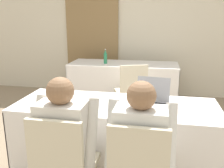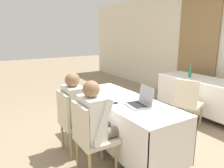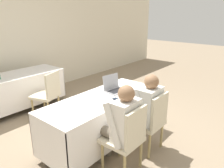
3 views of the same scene
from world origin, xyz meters
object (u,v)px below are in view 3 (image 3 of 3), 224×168
object	(u,v)px
laptop	(115,88)
chair_far_spare	(48,93)
chair_near_left	(127,137)
person_checkered_shirt	(121,123)
person_white_shirt	(145,108)
chair_near_right	(151,120)
cell_phone	(117,99)

from	to	relation	value
laptop	chair_far_spare	bearing A→B (deg)	111.50
chair_near_left	person_checkered_shirt	xyz separation A→B (m)	(0.00, 0.10, 0.16)
laptop	person_white_shirt	bearing A→B (deg)	-86.87
chair_far_spare	person_white_shirt	distance (m)	1.98
chair_near_right	person_white_shirt	bearing A→B (deg)	-90.00
chair_near_right	chair_far_spare	xyz separation A→B (m)	(-0.28, 2.06, 0.00)
laptop	chair_near_right	bearing A→B (deg)	-86.19
laptop	person_white_shirt	world-z (taller)	person_white_shirt
cell_phone	chair_near_right	world-z (taller)	chair_near_right
chair_near_right	chair_far_spare	distance (m)	2.08
laptop	chair_near_right	size ratio (longest dim) A/B	0.39
person_white_shirt	laptop	bearing A→B (deg)	-94.65
cell_phone	chair_far_spare	bearing A→B (deg)	105.04
laptop	cell_phone	distance (m)	0.36
chair_far_spare	person_checkered_shirt	distance (m)	1.98
laptop	person_checkered_shirt	bearing A→B (deg)	-128.45
laptop	chair_near_left	bearing A→B (deg)	-123.88
cell_phone	chair_near_right	size ratio (longest dim) A/B	0.16
chair_far_spare	cell_phone	bearing A→B (deg)	72.63
chair_far_spare	person_checkered_shirt	bearing A→B (deg)	61.81
cell_phone	chair_far_spare	xyz separation A→B (m)	(-0.07, 1.61, -0.26)
person_checkered_shirt	chair_far_spare	bearing A→B (deg)	-98.34
chair_far_spare	person_checkered_shirt	world-z (taller)	person_checkered_shirt
laptop	chair_near_left	xyz separation A→B (m)	(-0.62, -0.70, -0.31)
chair_near_right	person_white_shirt	size ratio (longest dim) A/B	0.77
chair_far_spare	person_white_shirt	world-z (taller)	person_white_shirt
chair_near_left	person_checkered_shirt	world-z (taller)	person_checkered_shirt
laptop	chair_far_spare	size ratio (longest dim) A/B	0.39
cell_phone	chair_near_right	distance (m)	0.56
laptop	chair_far_spare	world-z (taller)	laptop
chair_near_left	chair_near_right	xyz separation A→B (m)	(0.57, 0.00, 0.00)
chair_near_left	person_checkered_shirt	size ratio (longest dim) A/B	0.77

